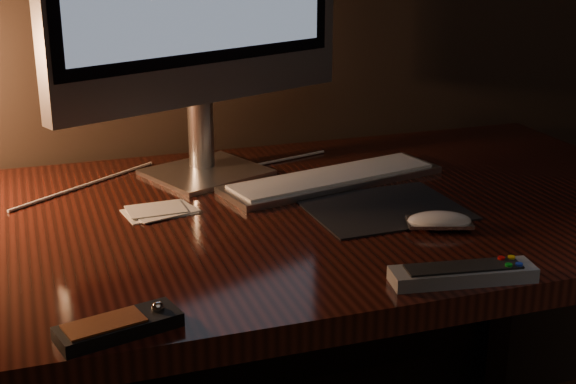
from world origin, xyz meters
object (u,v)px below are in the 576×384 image
object	(u,v)px
mouse	(439,223)
media_remote	(119,326)
keyboard	(333,178)
tv_remote	(463,273)
desk	(213,273)

from	to	relation	value
mouse	media_remote	xyz separation A→B (m)	(-0.50, -0.17, 0.00)
keyboard	media_remote	xyz separation A→B (m)	(-0.43, -0.43, 0.00)
tv_remote	media_remote	bearing A→B (deg)	-171.59
desk	tv_remote	world-z (taller)	tv_remote
tv_remote	mouse	bearing A→B (deg)	79.22
media_remote	mouse	bearing A→B (deg)	4.53
keyboard	tv_remote	xyz separation A→B (m)	(0.01, -0.44, 0.00)
desk	tv_remote	size ratio (longest dim) A/B	8.19
desk	keyboard	bearing A→B (deg)	7.57
mouse	keyboard	bearing A→B (deg)	123.45
media_remote	tv_remote	world-z (taller)	media_remote
mouse	media_remote	world-z (taller)	media_remote
keyboard	media_remote	world-z (taller)	media_remote
media_remote	tv_remote	xyz separation A→B (m)	(0.44, -0.00, 0.00)
mouse	tv_remote	bearing A→B (deg)	-91.01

